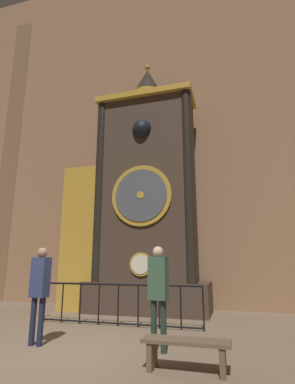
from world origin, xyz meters
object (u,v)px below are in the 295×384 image
clock_tower (137,201)px  visitor_bench (186,349)px  visitor_far (158,287)px  stanchion_post (41,306)px  visitor_near (40,285)px

clock_tower → visitor_bench: 6.40m
visitor_far → visitor_bench: 1.31m
clock_tower → visitor_far: (1.78, -4.08, -2.54)m
clock_tower → stanchion_post: bearing=-140.7°
stanchion_post → visitor_bench: 5.57m
visitor_near → visitor_bench: size_ratio=1.42×
clock_tower → visitor_bench: clock_tower is taller
clock_tower → stanchion_post: 4.40m
visitor_near → stanchion_post: visitor_near is taller
visitor_bench → visitor_far: bearing=127.1°
stanchion_post → visitor_bench: stanchion_post is taller
clock_tower → stanchion_post: clock_tower is taller
visitor_near → visitor_bench: visitor_near is taller
visitor_bench → visitor_near: bearing=168.7°
visitor_near → visitor_bench: 3.17m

